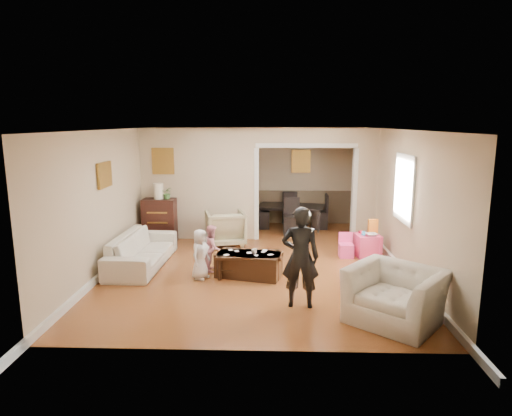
{
  "coord_description": "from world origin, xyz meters",
  "views": [
    {
      "loc": [
        0.29,
        -8.45,
        2.74
      ],
      "look_at": [
        0.0,
        0.2,
        1.05
      ],
      "focal_mm": 31.03,
      "sensor_mm": 36.0,
      "label": 1
    }
  ],
  "objects_px": {
    "armchair_back": "(225,228)",
    "adult_person": "(300,257)",
    "cyan_cup": "(363,233)",
    "child_kneel_b": "(212,248)",
    "child_toddler": "(305,244)",
    "coffee_table": "(249,265)",
    "play_table": "(367,245)",
    "sofa": "(142,250)",
    "dresser": "(160,221)",
    "dining_table": "(290,217)",
    "coffee_cup": "(254,252)",
    "armchair_front": "(395,296)",
    "child_kneel_a": "(200,254)",
    "table_lamp": "(159,191)"
  },
  "relations": [
    {
      "from": "dresser",
      "to": "play_table",
      "type": "bearing_deg",
      "value": -11.52
    },
    {
      "from": "armchair_front",
      "to": "dresser",
      "type": "bearing_deg",
      "value": 176.22
    },
    {
      "from": "armchair_back",
      "to": "cyan_cup",
      "type": "distance_m",
      "value": 3.03
    },
    {
      "from": "dining_table",
      "to": "armchair_back",
      "type": "bearing_deg",
      "value": -121.38
    },
    {
      "from": "dresser",
      "to": "dining_table",
      "type": "distance_m",
      "value": 3.41
    },
    {
      "from": "coffee_table",
      "to": "play_table",
      "type": "relative_size",
      "value": 2.39
    },
    {
      "from": "cyan_cup",
      "to": "adult_person",
      "type": "xyz_separation_m",
      "value": [
        -1.46,
        -2.55,
        0.27
      ]
    },
    {
      "from": "coffee_cup",
      "to": "cyan_cup",
      "type": "distance_m",
      "value": 2.55
    },
    {
      "from": "sofa",
      "to": "adult_person",
      "type": "relative_size",
      "value": 1.4
    },
    {
      "from": "armchair_back",
      "to": "sofa",
      "type": "bearing_deg",
      "value": 32.31
    },
    {
      "from": "child_toddler",
      "to": "play_table",
      "type": "bearing_deg",
      "value": 175.99
    },
    {
      "from": "play_table",
      "to": "adult_person",
      "type": "relative_size",
      "value": 0.31
    },
    {
      "from": "cyan_cup",
      "to": "dining_table",
      "type": "relative_size",
      "value": 0.05
    },
    {
      "from": "table_lamp",
      "to": "play_table",
      "type": "bearing_deg",
      "value": -11.52
    },
    {
      "from": "armchair_front",
      "to": "coffee_cup",
      "type": "height_order",
      "value": "armchair_front"
    },
    {
      "from": "sofa",
      "to": "child_kneel_b",
      "type": "bearing_deg",
      "value": -97.26
    },
    {
      "from": "sofa",
      "to": "armchair_back",
      "type": "bearing_deg",
      "value": -41.84
    },
    {
      "from": "dining_table",
      "to": "adult_person",
      "type": "relative_size",
      "value": 1.1
    },
    {
      "from": "cyan_cup",
      "to": "adult_person",
      "type": "distance_m",
      "value": 2.95
    },
    {
      "from": "armchair_front",
      "to": "coffee_table",
      "type": "height_order",
      "value": "armchair_front"
    },
    {
      "from": "armchair_back",
      "to": "cyan_cup",
      "type": "height_order",
      "value": "armchair_back"
    },
    {
      "from": "play_table",
      "to": "child_toddler",
      "type": "bearing_deg",
      "value": -157.59
    },
    {
      "from": "coffee_cup",
      "to": "child_kneel_a",
      "type": "height_order",
      "value": "child_kneel_a"
    },
    {
      "from": "armchair_back",
      "to": "adult_person",
      "type": "relative_size",
      "value": 0.56
    },
    {
      "from": "adult_person",
      "to": "dresser",
      "type": "bearing_deg",
      "value": -46.52
    },
    {
      "from": "coffee_cup",
      "to": "dining_table",
      "type": "relative_size",
      "value": 0.06
    },
    {
      "from": "sofa",
      "to": "coffee_cup",
      "type": "height_order",
      "value": "sofa"
    },
    {
      "from": "coffee_cup",
      "to": "child_toddler",
      "type": "bearing_deg",
      "value": 40.1
    },
    {
      "from": "dresser",
      "to": "coffee_table",
      "type": "bearing_deg",
      "value": -45.91
    },
    {
      "from": "dining_table",
      "to": "coffee_table",
      "type": "bearing_deg",
      "value": -92.24
    },
    {
      "from": "armchair_front",
      "to": "dining_table",
      "type": "relative_size",
      "value": 0.7
    },
    {
      "from": "coffee_cup",
      "to": "child_toddler",
      "type": "xyz_separation_m",
      "value": [
        0.95,
        0.8,
        -0.08
      ]
    },
    {
      "from": "cyan_cup",
      "to": "child_kneel_b",
      "type": "distance_m",
      "value": 3.14
    },
    {
      "from": "coffee_cup",
      "to": "child_toddler",
      "type": "height_order",
      "value": "child_toddler"
    },
    {
      "from": "armchair_back",
      "to": "child_toddler",
      "type": "height_order",
      "value": "child_toddler"
    },
    {
      "from": "sofa",
      "to": "child_kneel_a",
      "type": "relative_size",
      "value": 2.41
    },
    {
      "from": "armchair_back",
      "to": "play_table",
      "type": "distance_m",
      "value": 3.12
    },
    {
      "from": "armchair_back",
      "to": "cyan_cup",
      "type": "relative_size",
      "value": 10.68
    },
    {
      "from": "armchair_front",
      "to": "child_toddler",
      "type": "height_order",
      "value": "child_toddler"
    },
    {
      "from": "dining_table",
      "to": "child_kneel_a",
      "type": "xyz_separation_m",
      "value": [
        -1.76,
        -3.85,
        0.15
      ]
    },
    {
      "from": "child_kneel_b",
      "to": "play_table",
      "type": "bearing_deg",
      "value": -78.45
    },
    {
      "from": "play_table",
      "to": "table_lamp",
      "type": "bearing_deg",
      "value": 168.48
    },
    {
      "from": "coffee_cup",
      "to": "adult_person",
      "type": "distance_m",
      "value": 1.47
    },
    {
      "from": "child_toddler",
      "to": "child_kneel_a",
      "type": "bearing_deg",
      "value": -1.08
    },
    {
      "from": "sofa",
      "to": "child_kneel_b",
      "type": "height_order",
      "value": "child_kneel_b"
    },
    {
      "from": "sofa",
      "to": "coffee_table",
      "type": "relative_size",
      "value": 1.9
    },
    {
      "from": "dresser",
      "to": "child_kneel_b",
      "type": "height_order",
      "value": "dresser"
    },
    {
      "from": "child_kneel_a",
      "to": "child_kneel_b",
      "type": "relative_size",
      "value": 1.03
    },
    {
      "from": "table_lamp",
      "to": "child_kneel_a",
      "type": "xyz_separation_m",
      "value": [
        1.31,
        -2.38,
        -0.75
      ]
    },
    {
      "from": "cyan_cup",
      "to": "child_kneel_a",
      "type": "distance_m",
      "value": 3.44
    }
  ]
}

